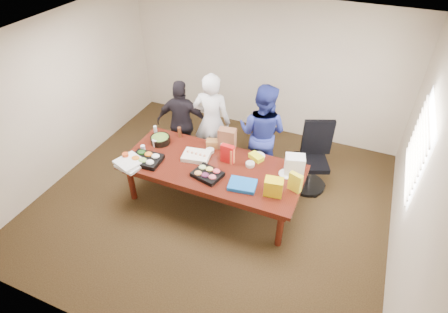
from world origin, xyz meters
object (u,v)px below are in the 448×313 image
at_px(office_chair, 312,160).
at_px(sheet_cake, 196,156).
at_px(conference_table, 213,184).
at_px(salad_bowl, 160,140).
at_px(person_right, 262,133).
at_px(person_center, 212,122).

height_order(office_chair, sheet_cake, office_chair).
bearing_deg(sheet_cake, conference_table, -24.38).
bearing_deg(salad_bowl, sheet_cake, -11.16).
xyz_separation_m(sheet_cake, salad_bowl, (-0.74, 0.15, 0.02)).
xyz_separation_m(office_chair, person_right, (-0.89, 0.02, 0.30)).
distance_m(person_center, person_right, 0.90).
bearing_deg(person_right, sheet_cake, 54.07).
bearing_deg(salad_bowl, office_chair, 16.78).
height_order(office_chair, salad_bowl, office_chair).
relative_size(conference_table, salad_bowl, 8.44).
distance_m(office_chair, person_right, 0.94).
height_order(person_center, person_right, person_center).
xyz_separation_m(person_center, salad_bowl, (-0.63, -0.69, -0.10)).
distance_m(conference_table, person_center, 1.15).
relative_size(office_chair, person_center, 0.64).
relative_size(conference_table, sheet_cake, 6.70).
height_order(conference_table, sheet_cake, sheet_cake).
distance_m(conference_table, person_right, 1.20).
bearing_deg(person_center, sheet_cake, 88.58).
distance_m(sheet_cake, salad_bowl, 0.76).
bearing_deg(office_chair, person_center, 158.70).
bearing_deg(person_right, person_center, 9.22).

